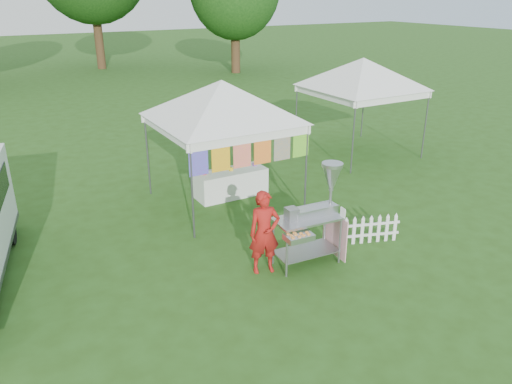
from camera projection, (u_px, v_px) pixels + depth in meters
ground at (306, 264)px, 9.58m from camera, size 120.00×120.00×0.00m
canopy_main at (222, 80)px, 11.27m from camera, size 4.24×4.24×3.45m
canopy_right at (364, 58)px, 15.01m from camera, size 4.24×4.24×3.45m
donut_cart at (318, 207)px, 9.26m from camera, size 1.44×0.90×1.94m
vendor at (264, 233)px, 9.05m from camera, size 0.65×0.51×1.59m
picket_fence at (362, 231)px, 10.25m from camera, size 1.54×0.55×0.56m
display_table at (231, 183)px, 12.65m from camera, size 1.80×0.70×0.68m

